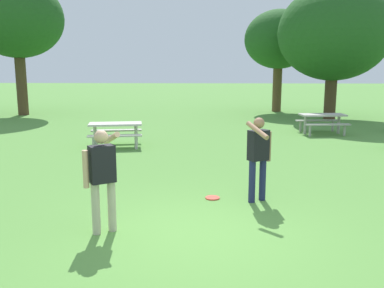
% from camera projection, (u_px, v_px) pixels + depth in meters
% --- Properties ---
extents(ground_plane, '(120.00, 120.00, 0.00)m').
position_uv_depth(ground_plane, '(197.00, 234.00, 6.59)').
color(ground_plane, '#568E3D').
extents(person_thrower, '(0.53, 0.83, 1.64)m').
position_uv_depth(person_thrower, '(102.00, 173.00, 6.49)').
color(person_thrower, '#B7AD93').
rests_on(person_thrower, ground).
extents(person_catcher, '(0.53, 0.83, 1.64)m').
position_uv_depth(person_catcher, '(259.00, 153.00, 8.01)').
color(person_catcher, '#1E234C').
rests_on(person_catcher, ground).
extents(frisbee, '(0.29, 0.29, 0.03)m').
position_uv_depth(frisbee, '(212.00, 198.00, 8.35)').
color(frisbee, '#E04733').
rests_on(frisbee, ground).
extents(picnic_table_near, '(1.92, 1.69, 0.77)m').
position_uv_depth(picnic_table_near, '(116.00, 129.00, 13.72)').
color(picnic_table_near, beige).
rests_on(picnic_table_near, ground).
extents(picnic_table_far, '(1.83, 1.58, 0.77)m').
position_uv_depth(picnic_table_far, '(322.00, 119.00, 16.28)').
color(picnic_table_far, '#B2ADA3').
rests_on(picnic_table_far, ground).
extents(tree_broad_center, '(4.80, 4.80, 7.10)m').
position_uv_depth(tree_broad_center, '(17.00, 19.00, 21.86)').
color(tree_broad_center, '#4C3823').
rests_on(tree_broad_center, ground).
extents(tree_far_right, '(3.89, 3.89, 5.76)m').
position_uv_depth(tree_far_right, '(279.00, 40.00, 23.78)').
color(tree_far_right, brown).
rests_on(tree_far_right, ground).
extents(tree_slender_mid, '(5.40, 5.40, 6.48)m').
position_uv_depth(tree_slender_mid, '(334.00, 33.00, 20.30)').
color(tree_slender_mid, '#4C3823').
rests_on(tree_slender_mid, ground).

